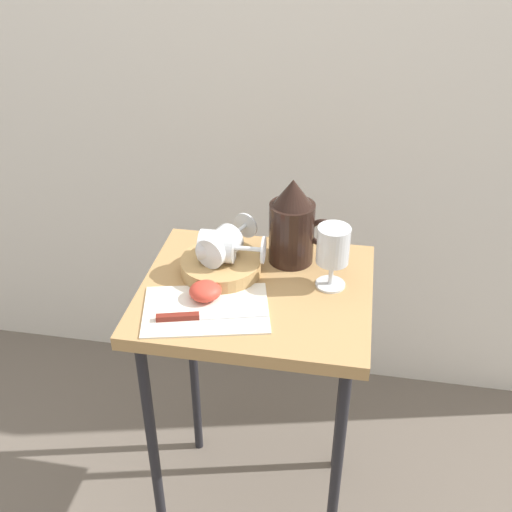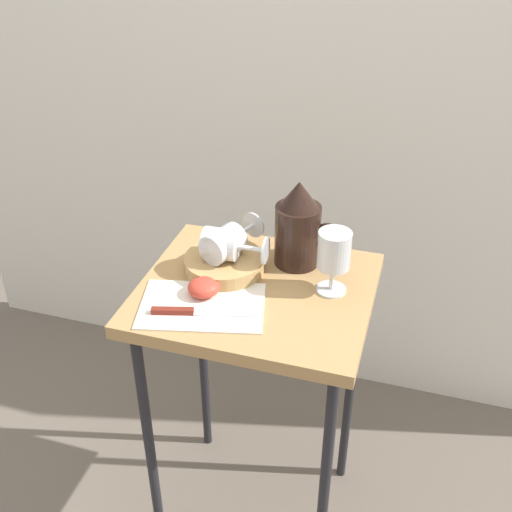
{
  "view_description": "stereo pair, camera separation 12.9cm",
  "coord_description": "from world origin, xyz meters",
  "px_view_note": "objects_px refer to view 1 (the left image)",
  "views": [
    {
      "loc": [
        0.19,
        -1.07,
        1.51
      ],
      "look_at": [
        0.0,
        0.0,
        0.82
      ],
      "focal_mm": 43.89,
      "sensor_mm": 36.0,
      "label": 1
    },
    {
      "loc": [
        0.31,
        -1.04,
        1.51
      ],
      "look_at": [
        0.0,
        0.0,
        0.82
      ],
      "focal_mm": 43.89,
      "sensor_mm": 36.0,
      "label": 2
    }
  ],
  "objects_px": {
    "basket_tray": "(221,266)",
    "knife": "(196,317)",
    "apple_half_right": "(205,291)",
    "table": "(256,321)",
    "pitcher": "(292,229)",
    "wine_glass_tipped_near": "(221,245)",
    "wine_glass_upright": "(333,249)",
    "wine_glass_tipped_far": "(220,246)",
    "apple_half_left": "(206,291)"
  },
  "relations": [
    {
      "from": "basket_tray",
      "to": "knife",
      "type": "bearing_deg",
      "value": -94.16
    },
    {
      "from": "apple_half_right",
      "to": "table",
      "type": "bearing_deg",
      "value": 32.1
    },
    {
      "from": "knife",
      "to": "pitcher",
      "type": "bearing_deg",
      "value": 57.8
    },
    {
      "from": "wine_glass_tipped_near",
      "to": "apple_half_right",
      "type": "xyz_separation_m",
      "value": [
        -0.01,
        -0.11,
        -0.05
      ]
    },
    {
      "from": "table",
      "to": "wine_glass_upright",
      "type": "distance_m",
      "value": 0.24
    },
    {
      "from": "wine_glass_tipped_near",
      "to": "knife",
      "type": "distance_m",
      "value": 0.19
    },
    {
      "from": "wine_glass_tipped_far",
      "to": "knife",
      "type": "bearing_deg",
      "value": -94.36
    },
    {
      "from": "wine_glass_tipped_far",
      "to": "apple_half_left",
      "type": "bearing_deg",
      "value": -95.12
    },
    {
      "from": "wine_glass_upright",
      "to": "pitcher",
      "type": "bearing_deg",
      "value": 137.84
    },
    {
      "from": "apple_half_right",
      "to": "knife",
      "type": "bearing_deg",
      "value": -91.56
    },
    {
      "from": "pitcher",
      "to": "basket_tray",
      "type": "bearing_deg",
      "value": -151.33
    },
    {
      "from": "wine_glass_upright",
      "to": "apple_half_right",
      "type": "xyz_separation_m",
      "value": [
        -0.25,
        -0.1,
        -0.07
      ]
    },
    {
      "from": "wine_glass_tipped_near",
      "to": "knife",
      "type": "height_order",
      "value": "wine_glass_tipped_near"
    },
    {
      "from": "pitcher",
      "to": "wine_glass_upright",
      "type": "distance_m",
      "value": 0.13
    },
    {
      "from": "table",
      "to": "wine_glass_upright",
      "type": "relative_size",
      "value": 5.19
    },
    {
      "from": "wine_glass_upright",
      "to": "knife",
      "type": "height_order",
      "value": "wine_glass_upright"
    },
    {
      "from": "apple_half_left",
      "to": "apple_half_right",
      "type": "height_order",
      "value": "same"
    },
    {
      "from": "wine_glass_upright",
      "to": "apple_half_left",
      "type": "bearing_deg",
      "value": -159.27
    },
    {
      "from": "wine_glass_upright",
      "to": "wine_glass_tipped_far",
      "type": "relative_size",
      "value": 1.01
    },
    {
      "from": "apple_half_left",
      "to": "wine_glass_tipped_near",
      "type": "bearing_deg",
      "value": 84.86
    },
    {
      "from": "basket_tray",
      "to": "wine_glass_tipped_near",
      "type": "xyz_separation_m",
      "value": [
        0.0,
        0.01,
        0.05
      ]
    },
    {
      "from": "wine_glass_upright",
      "to": "apple_half_left",
      "type": "relative_size",
      "value": 2.21
    },
    {
      "from": "basket_tray",
      "to": "pitcher",
      "type": "height_order",
      "value": "pitcher"
    },
    {
      "from": "basket_tray",
      "to": "apple_half_left",
      "type": "relative_size",
      "value": 2.74
    },
    {
      "from": "apple_half_right",
      "to": "wine_glass_tipped_near",
      "type": "bearing_deg",
      "value": 83.8
    },
    {
      "from": "wine_glass_tipped_far",
      "to": "apple_half_left",
      "type": "relative_size",
      "value": 2.19
    },
    {
      "from": "basket_tray",
      "to": "apple_half_right",
      "type": "xyz_separation_m",
      "value": [
        -0.01,
        -0.1,
        0.0
      ]
    },
    {
      "from": "apple_half_left",
      "to": "basket_tray",
      "type": "bearing_deg",
      "value": 85.24
    },
    {
      "from": "pitcher",
      "to": "wine_glass_tipped_near",
      "type": "relative_size",
      "value": 1.24
    },
    {
      "from": "wine_glass_upright",
      "to": "wine_glass_tipped_near",
      "type": "height_order",
      "value": "wine_glass_upright"
    },
    {
      "from": "pitcher",
      "to": "wine_glass_upright",
      "type": "relative_size",
      "value": 1.41
    },
    {
      "from": "pitcher",
      "to": "apple_half_right",
      "type": "distance_m",
      "value": 0.25
    },
    {
      "from": "table",
      "to": "pitcher",
      "type": "relative_size",
      "value": 3.67
    },
    {
      "from": "basket_tray",
      "to": "pitcher",
      "type": "xyz_separation_m",
      "value": [
        0.15,
        0.08,
        0.06
      ]
    },
    {
      "from": "wine_glass_upright",
      "to": "wine_glass_tipped_near",
      "type": "relative_size",
      "value": 0.87
    },
    {
      "from": "basket_tray",
      "to": "apple_half_left",
      "type": "xyz_separation_m",
      "value": [
        -0.01,
        -0.1,
        0.0
      ]
    },
    {
      "from": "wine_glass_upright",
      "to": "apple_half_right",
      "type": "distance_m",
      "value": 0.28
    },
    {
      "from": "pitcher",
      "to": "wine_glass_tipped_near",
      "type": "distance_m",
      "value": 0.16
    },
    {
      "from": "basket_tray",
      "to": "pitcher",
      "type": "bearing_deg",
      "value": 28.67
    },
    {
      "from": "apple_half_left",
      "to": "knife",
      "type": "distance_m",
      "value": 0.07
    },
    {
      "from": "table",
      "to": "wine_glass_tipped_far",
      "type": "xyz_separation_m",
      "value": [
        -0.09,
        0.04,
        0.16
      ]
    },
    {
      "from": "wine_glass_tipped_far",
      "to": "basket_tray",
      "type": "bearing_deg",
      "value": 99.16
    },
    {
      "from": "basket_tray",
      "to": "wine_glass_tipped_far",
      "type": "height_order",
      "value": "wine_glass_tipped_far"
    },
    {
      "from": "wine_glass_tipped_far",
      "to": "knife",
      "type": "xyz_separation_m",
      "value": [
        -0.01,
        -0.17,
        -0.06
      ]
    },
    {
      "from": "basket_tray",
      "to": "pitcher",
      "type": "distance_m",
      "value": 0.18
    },
    {
      "from": "wine_glass_upright",
      "to": "wine_glass_tipped_near",
      "type": "bearing_deg",
      "value": 177.19
    },
    {
      "from": "table",
      "to": "pitcher",
      "type": "xyz_separation_m",
      "value": [
        0.06,
        0.12,
        0.17
      ]
    },
    {
      "from": "wine_glass_upright",
      "to": "apple_half_right",
      "type": "bearing_deg",
      "value": -158.96
    },
    {
      "from": "wine_glass_tipped_near",
      "to": "basket_tray",
      "type": "bearing_deg",
      "value": -101.85
    },
    {
      "from": "table",
      "to": "wine_glass_upright",
      "type": "height_order",
      "value": "wine_glass_upright"
    }
  ]
}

